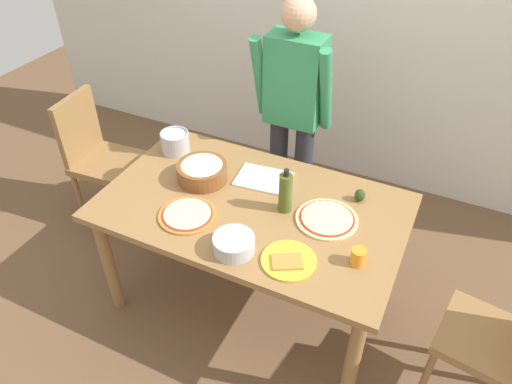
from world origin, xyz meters
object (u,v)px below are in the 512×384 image
plate_with_slice (288,261)px  steel_pot (175,142)px  mixing_bowl_steel (234,244)px  avocado (360,195)px  pizza_raw_on_board (327,219)px  cutting_board_white (264,179)px  person_cook (293,108)px  olive_oil_bottle (285,193)px  popcorn_bowl (202,170)px  pizza_cooked_on_tray (187,215)px  dining_table (252,218)px  chair_wooden_right (506,339)px  chair_wooden_left (97,153)px  cup_orange (358,257)px

plate_with_slice → steel_pot: size_ratio=1.50×
mixing_bowl_steel → avocado: mixing_bowl_steel is taller
pizza_raw_on_board → cutting_board_white: size_ratio=1.06×
person_cook → cutting_board_white: person_cook is taller
plate_with_slice → olive_oil_bottle: size_ratio=1.02×
popcorn_bowl → person_cook: bearing=68.5°
pizza_raw_on_board → pizza_cooked_on_tray: (-0.66, -0.28, 0.00)m
mixing_bowl_steel → cutting_board_white: bearing=100.8°
dining_table → mixing_bowl_steel: bearing=-78.2°
pizza_cooked_on_tray → mixing_bowl_steel: 0.35m
person_cook → chair_wooden_right: size_ratio=1.71×
pizza_cooked_on_tray → plate_with_slice: (0.59, -0.07, -0.00)m
olive_oil_bottle → dining_table: bearing=-166.9°
popcorn_bowl → pizza_raw_on_board: bearing=-1.8°
chair_wooden_left → cup_orange: chair_wooden_left is taller
pizza_raw_on_board → avocado: size_ratio=4.56×
mixing_bowl_steel → chair_wooden_left: bearing=156.7°
person_cook → cup_orange: size_ratio=19.06×
mixing_bowl_steel → olive_oil_bottle: size_ratio=0.78×
pizza_raw_on_board → steel_pot: steel_pot is taller
person_cook → plate_with_slice: size_ratio=6.23×
plate_with_slice → olive_oil_bottle: 0.38m
pizza_raw_on_board → steel_pot: bearing=169.0°
plate_with_slice → cutting_board_white: 0.63m
olive_oil_bottle → steel_pot: (-0.81, 0.22, -0.05)m
pizza_cooked_on_tray → steel_pot: bearing=128.4°
steel_pot → cup_orange: 1.33m
cup_orange → chair_wooden_left: bearing=167.5°
plate_with_slice → cutting_board_white: (-0.37, 0.52, -0.00)m
chair_wooden_right → avocado: 0.94m
person_cook → popcorn_bowl: bearing=-111.5°
chair_wooden_right → person_cook: bearing=148.3°
chair_wooden_left → popcorn_bowl: chair_wooden_left is taller
popcorn_bowl → steel_pot: 0.34m
dining_table → cutting_board_white: size_ratio=5.33×
person_cook → cutting_board_white: size_ratio=5.40×
cup_orange → cutting_board_white: (-0.66, 0.39, -0.04)m
chair_wooden_right → mixing_bowl_steel: (-1.25, -0.23, 0.26)m
pizza_raw_on_board → cutting_board_white: bearing=158.9°
mixing_bowl_steel → steel_pot: (-0.71, 0.59, 0.03)m
cutting_board_white → pizza_cooked_on_tray: bearing=-116.4°
avocado → popcorn_bowl: bearing=-166.7°
chair_wooden_left → cutting_board_white: chair_wooden_left is taller
dining_table → chair_wooden_left: 1.35m
pizza_raw_on_board → popcorn_bowl: 0.75m
dining_table → chair_wooden_left: size_ratio=1.68×
chair_wooden_left → cutting_board_white: bearing=-1.9°
avocado → pizza_cooked_on_tray: bearing=-146.4°
pizza_cooked_on_tray → cutting_board_white: pizza_cooked_on_tray is taller
popcorn_bowl → cutting_board_white: popcorn_bowl is taller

